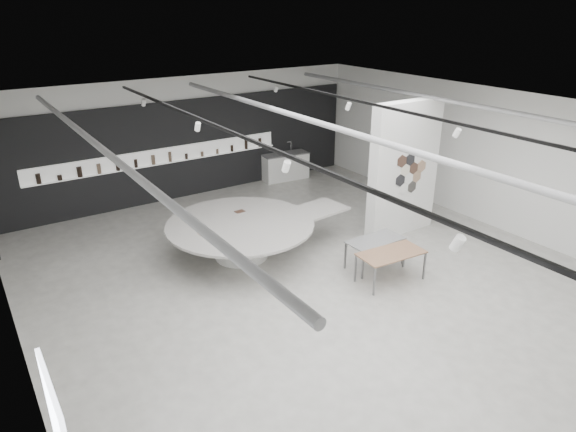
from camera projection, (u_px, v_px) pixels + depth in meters
room at (317, 197)px, 10.81m from camera, size 12.02×14.02×3.82m
back_wall_display at (188, 149)px, 16.35m from camera, size 11.80×0.27×3.10m
partition_column at (404, 169)px, 13.52m from camera, size 2.20×0.38×3.60m
display_island at (244, 234)px, 12.63m from camera, size 4.89×3.97×0.93m
sample_table_wood at (391, 255)px, 11.47m from camera, size 1.56×0.86×0.71m
sample_table_stone at (375, 242)px, 12.11m from camera, size 1.38×0.71×0.71m
kitchen_counter at (285, 166)px, 18.24m from camera, size 1.72×0.82×1.31m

